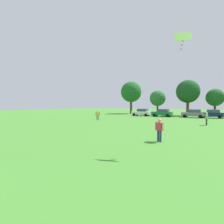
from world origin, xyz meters
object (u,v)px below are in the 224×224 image
at_px(kite, 183,38).
at_px(parked_car_navy_3, 212,114).
at_px(parked_car_gray_2, 193,113).
at_px(tree_right, 215,98).
at_px(adult_bystander, 159,128).
at_px(tree_far_left, 131,92).
at_px(parked_car_green_1, 162,113).
at_px(bystander_midfield, 98,115).
at_px(bystander_near_trees, 207,118).
at_px(parked_car_white_0, 142,112).
at_px(tree_center, 188,92).
at_px(tree_left, 158,98).

distance_m(kite, parked_car_navy_3, 30.89).
xyz_separation_m(parked_car_gray_2, tree_right, (3.39, 8.98, 3.44)).
relative_size(adult_bystander, tree_far_left, 0.18).
bearing_deg(parked_car_green_1, parked_car_gray_2, -176.41).
height_order(bystander_midfield, tree_right, tree_right).
distance_m(bystander_near_trees, kite, 16.50).
bearing_deg(parked_car_gray_2, parked_car_white_0, 1.55).
relative_size(kite, tree_right, 0.16).
bearing_deg(bystander_midfield, adult_bystander, -76.63).
bearing_deg(tree_center, bystander_near_trees, -74.44).
bearing_deg(tree_left, kite, -70.19).
relative_size(kite, parked_car_navy_3, 0.24).
distance_m(adult_bystander, bystander_midfield, 19.94).
bearing_deg(adult_bystander, tree_left, -40.97).
xyz_separation_m(parked_car_gray_2, tree_far_left, (-18.11, 8.46, 5.45)).
bearing_deg(parked_car_gray_2, tree_left, -34.06).
distance_m(parked_car_navy_3, tree_right, 8.87).
height_order(bystander_midfield, parked_car_white_0, parked_car_white_0).
bearing_deg(tree_right, tree_left, -168.96).
relative_size(adult_bystander, parked_car_white_0, 0.39).
xyz_separation_m(adult_bystander, kite, (1.89, -1.97, 5.47)).
distance_m(adult_bystander, parked_car_navy_3, 28.46).
xyz_separation_m(bystander_midfield, tree_center, (11.29, 21.00, 4.83)).
relative_size(adult_bystander, kite, 1.61).
height_order(parked_car_green_1, tree_left, tree_left).
bearing_deg(tree_right, parked_car_navy_3, -90.82).
relative_size(parked_car_white_0, parked_car_gray_2, 1.00).
distance_m(adult_bystander, parked_car_gray_2, 27.65).
xyz_separation_m(tree_far_left, tree_left, (8.56, -2.01, -2.04)).
height_order(parked_car_white_0, parked_car_green_1, same).
distance_m(bystander_midfield, parked_car_white_0, 14.39).
bearing_deg(parked_car_navy_3, bystander_midfield, 42.39).
xyz_separation_m(parked_car_white_0, tree_far_left, (-6.95, 8.76, 5.45)).
xyz_separation_m(kite, parked_car_navy_3, (-0.16, 30.37, -5.61)).
bearing_deg(kite, bystander_midfield, 138.33).
height_order(bystander_near_trees, kite, kite).
height_order(parked_car_navy_3, tree_left, tree_left).
bearing_deg(parked_car_navy_3, parked_car_gray_2, 13.77).
relative_size(parked_car_gray_2, tree_center, 0.50).
bearing_deg(parked_car_green_1, kite, 108.39).
height_order(kite, parked_car_green_1, kite).
distance_m(adult_bystander, tree_far_left, 41.41).
height_order(parked_car_green_1, tree_right, tree_right).
distance_m(bystander_near_trees, tree_right, 23.21).
xyz_separation_m(kite, tree_far_left, (-21.54, 38.03, -0.16)).
bearing_deg(kite, parked_car_white_0, 116.50).
height_order(adult_bystander, tree_center, tree_center).
bearing_deg(bystander_midfield, tree_center, 26.16).
height_order(bystander_midfield, parked_car_gray_2, parked_car_gray_2).
height_order(tree_left, tree_right, tree_right).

